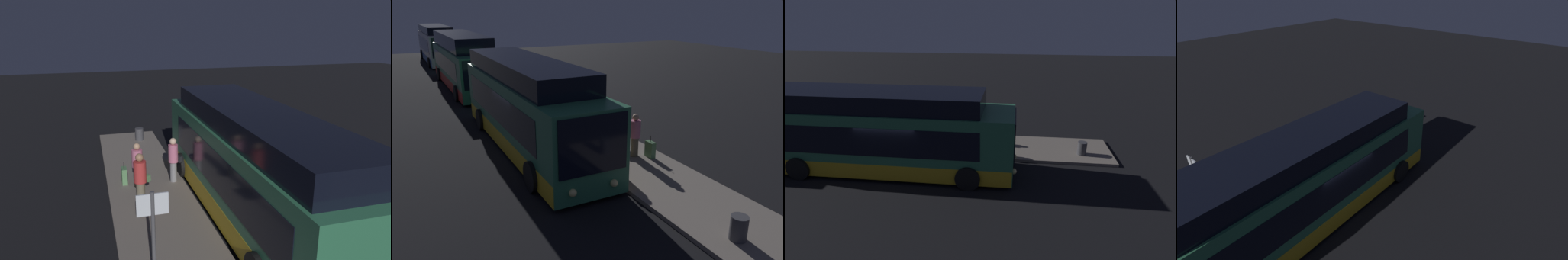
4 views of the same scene
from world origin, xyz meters
The scene contains 9 objects.
ground centered at (0.00, 0.00, 0.00)m, with size 80.00×80.00×0.00m, color black.
platform centered at (0.00, 3.08, 0.07)m, with size 20.00×2.95×0.14m.
bus_lead centered at (-0.62, 0.24, 1.68)m, with size 11.41×2.82×3.70m.
passenger_boarding centered at (0.96, 3.52, 1.14)m, with size 0.66×0.68×1.87m.
passenger_waiting centered at (2.65, 2.00, 1.11)m, with size 0.55×0.64×1.77m.
passenger_with_bags centered at (2.60, 3.41, 1.06)m, with size 0.50×0.50×1.70m.
suitcase centered at (2.96, 3.89, 0.46)m, with size 0.45×0.20×0.87m.
sign_post centered at (-3.30, 3.82, 1.72)m, with size 0.10×0.73×2.45m.
trash_bin centered at (8.46, 2.54, 0.47)m, with size 0.44×0.44×0.65m.
Camera 3 is at (5.02, -11.57, 6.84)m, focal length 28.00 mm.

